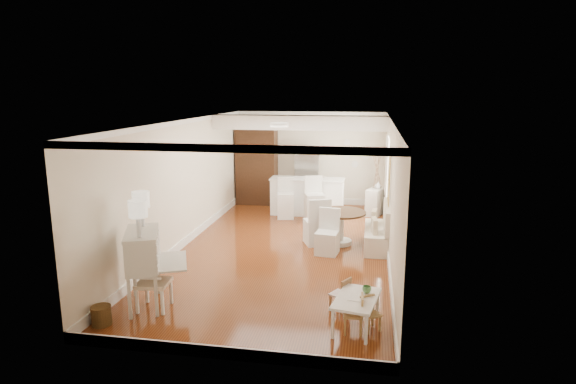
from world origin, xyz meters
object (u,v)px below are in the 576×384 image
(pantry_cabinet, at_px, (257,166))
(dining_table, at_px, (341,228))
(kids_chair_a, at_px, (353,314))
(kids_chair_b, at_px, (340,294))
(wicker_basket, at_px, (101,315))
(sideboard, at_px, (376,202))
(gustavian_armchair, at_px, (153,282))
(bar_stool_right, at_px, (315,200))
(kids_table, at_px, (356,313))
(slip_chair_far, at_px, (317,221))
(slip_chair_near, at_px, (327,232))
(fridge, at_px, (319,177))
(breakfast_counter, at_px, (307,196))
(secretary_bureau, at_px, (144,269))
(kids_chair_c, at_px, (371,314))
(bar_stool_left, at_px, (286,198))

(pantry_cabinet, bearing_deg, dining_table, -52.30)
(kids_chair_a, xyz_separation_m, kids_chair_b, (-0.23, 0.69, -0.01))
(wicker_basket, bearing_deg, sideboard, 60.98)
(gustavian_armchair, distance_m, sideboard, 7.52)
(kids_chair_b, xyz_separation_m, bar_stool_right, (-1.02, 5.17, 0.32))
(kids_table, bearing_deg, slip_chair_far, 104.84)
(gustavian_armchair, bearing_deg, slip_chair_near, -42.93)
(kids_chair_a, bearing_deg, sideboard, 175.17)
(gustavian_armchair, height_order, fridge, fridge)
(breakfast_counter, distance_m, bar_stool_right, 0.79)
(sideboard, bearing_deg, gustavian_armchair, -96.62)
(secretary_bureau, bearing_deg, breakfast_counter, 51.30)
(dining_table, distance_m, bar_stool_right, 2.00)
(kids_table, height_order, slip_chair_near, slip_chair_near)
(slip_chair_far, height_order, breakfast_counter, slip_chair_far)
(pantry_cabinet, distance_m, fridge, 1.92)
(wicker_basket, bearing_deg, kids_chair_c, 7.54)
(kids_chair_b, relative_size, fridge, 0.31)
(gustavian_armchair, xyz_separation_m, kids_table, (3.19, -0.09, -0.22))
(kids_table, bearing_deg, bar_stool_right, 102.75)
(kids_chair_a, bearing_deg, bar_stool_left, -163.11)
(secretary_bureau, height_order, bar_stool_left, secretary_bureau)
(kids_table, height_order, dining_table, dining_table)
(breakfast_counter, relative_size, pantry_cabinet, 0.89)
(slip_chair_far, relative_size, bar_stool_left, 0.98)
(pantry_cabinet, bearing_deg, gustavian_armchair, -89.29)
(kids_table, distance_m, slip_chair_far, 3.99)
(breakfast_counter, xyz_separation_m, fridge, (0.20, 1.05, 0.39))
(breakfast_counter, distance_m, pantry_cabinet, 2.11)
(slip_chair_near, xyz_separation_m, bar_stool_right, (-0.57, 2.51, 0.12))
(kids_chair_a, relative_size, kids_chair_c, 1.15)
(secretary_bureau, bearing_deg, kids_chair_a, -28.13)
(wicker_basket, relative_size, bar_stool_left, 0.27)
(secretary_bureau, xyz_separation_m, kids_table, (3.38, -0.16, -0.39))
(kids_table, height_order, fridge, fridge)
(kids_chair_b, distance_m, slip_chair_far, 3.40)
(kids_chair_c, distance_m, bar_stool_left, 6.42)
(dining_table, height_order, sideboard, dining_table)
(kids_chair_a, relative_size, bar_stool_left, 0.53)
(fridge, height_order, sideboard, fridge)
(secretary_bureau, relative_size, sideboard, 1.61)
(bar_stool_left, relative_size, fridge, 0.61)
(pantry_cabinet, bearing_deg, wicker_basket, -93.19)
(gustavian_armchair, xyz_separation_m, slip_chair_near, (2.47, 3.11, 0.03))
(slip_chair_far, xyz_separation_m, breakfast_counter, (-0.57, 2.59, -0.03))
(kids_table, height_order, bar_stool_right, bar_stool_right)
(secretary_bureau, xyz_separation_m, slip_chair_near, (2.66, 3.03, -0.15))
(slip_chair_near, xyz_separation_m, sideboard, (1.04, 3.55, -0.11))
(slip_chair_near, height_order, bar_stool_right, bar_stool_right)
(gustavian_armchair, relative_size, slip_chair_far, 0.84)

